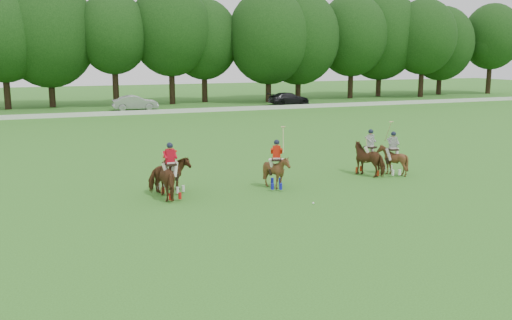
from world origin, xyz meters
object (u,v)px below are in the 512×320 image
object	(u,v)px
polo_stripe_b	(392,159)
polo_ball	(313,203)
polo_red_c	(276,171)
polo_stripe_a	(370,159)
polo_red_a	(171,178)
polo_red_b	(170,175)
car_mid	(135,103)
car_right	(289,99)

from	to	relation	value
polo_stripe_b	polo_ball	distance (m)	7.50
polo_red_c	polo_stripe_a	size ratio (longest dim) A/B	1.19
polo_red_a	polo_ball	size ratio (longest dim) A/B	26.90
polo_stripe_a	polo_stripe_b	distance (m)	1.21
polo_stripe_b	polo_red_b	bearing A→B (deg)	178.36
polo_red_b	polo_red_c	bearing A→B (deg)	-11.66
car_mid	polo_red_a	world-z (taller)	polo_red_a
car_mid	polo_stripe_b	size ratio (longest dim) A/B	1.73
car_mid	car_right	xyz separation A→B (m)	(18.17, 0.00, -0.06)
car_mid	polo_red_c	world-z (taller)	polo_red_c
car_right	polo_red_a	size ratio (longest dim) A/B	2.07
polo_red_b	polo_stripe_b	bearing A→B (deg)	-1.64
car_mid	car_right	bearing A→B (deg)	-88.60
polo_stripe_b	car_right	bearing A→B (deg)	73.64
polo_red_a	polo_red_c	world-z (taller)	polo_red_c
car_mid	polo_red_b	bearing A→B (deg)	174.65
polo_red_b	polo_stripe_b	world-z (taller)	polo_stripe_b
polo_stripe_b	polo_stripe_a	bearing A→B (deg)	166.14
polo_stripe_a	car_right	bearing A→B (deg)	71.89
car_right	polo_red_a	xyz separation A→B (m)	(-22.79, -38.35, 0.16)
polo_red_a	polo_ball	world-z (taller)	polo_red_a
polo_stripe_a	polo_ball	distance (m)	6.71
polo_red_c	polo_red_a	bearing A→B (deg)	-179.87
car_mid	polo_ball	xyz separation A→B (m)	(0.69, -41.49, -0.75)
car_right	polo_ball	xyz separation A→B (m)	(-17.48, -41.49, -0.68)
polo_stripe_a	polo_ball	size ratio (longest dim) A/B	26.43
polo_red_a	polo_stripe_b	xyz separation A→B (m)	(11.73, 0.66, -0.09)
polo_red_b	polo_stripe_b	distance (m)	11.54
car_right	polo_red_a	world-z (taller)	polo_red_a
car_right	polo_red_c	bearing A→B (deg)	152.93
polo_red_c	polo_stripe_b	size ratio (longest dim) A/B	1.01
car_mid	car_right	size ratio (longest dim) A/B	0.96
polo_ball	polo_red_b	bearing A→B (deg)	141.03
polo_red_b	polo_stripe_a	distance (m)	10.36
polo_red_a	polo_stripe_b	bearing A→B (deg)	3.24
car_right	polo_stripe_a	xyz separation A→B (m)	(-12.23, -37.40, 0.14)
car_mid	polo_red_a	distance (m)	38.63
car_right	polo_stripe_b	size ratio (longest dim) A/B	1.80
car_mid	car_right	world-z (taller)	car_mid
polo_stripe_a	polo_ball	bearing A→B (deg)	-142.07
polo_red_c	polo_ball	size ratio (longest dim) A/B	31.38
car_mid	polo_red_c	xyz separation A→B (m)	(0.35, -38.34, 0.03)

